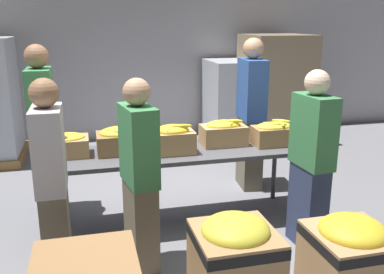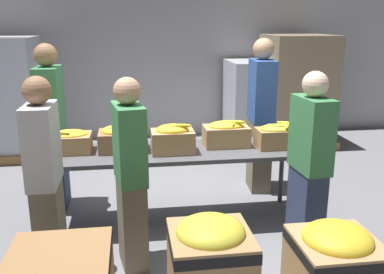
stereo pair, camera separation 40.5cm
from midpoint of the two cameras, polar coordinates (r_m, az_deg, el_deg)
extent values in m
plane|color=slate|center=(4.44, -4.88, -11.18)|extent=(30.00, 30.00, 0.00)
cube|color=#A8A8AD|center=(7.36, -9.73, 15.32)|extent=(16.00, 0.08, 4.00)
cube|color=#4C4C51|center=(4.17, -5.11, -2.12)|extent=(2.53, 0.72, 0.04)
cylinder|color=#38383D|center=(4.02, -21.71, -9.62)|extent=(0.05, 0.05, 0.71)
cylinder|color=#38383D|center=(4.37, 11.59, -6.79)|extent=(0.05, 0.05, 0.71)
cylinder|color=#38383D|center=(4.57, -20.80, -6.51)|extent=(0.05, 0.05, 0.71)
cylinder|color=#38383D|center=(4.88, 8.58, -4.26)|extent=(0.05, 0.05, 0.71)
cube|color=#A37A4C|center=(4.19, -18.93, -1.28)|extent=(0.39, 0.31, 0.17)
ellipsoid|color=yellow|center=(4.17, -19.04, -0.08)|extent=(0.32, 0.25, 0.07)
ellipsoid|color=yellow|center=(4.09, -20.18, 0.06)|extent=(0.19, 0.11, 0.05)
ellipsoid|color=yellow|center=(4.09, -19.89, -0.18)|extent=(0.17, 0.05, 0.04)
ellipsoid|color=yellow|center=(4.13, -18.64, 0.01)|extent=(0.16, 0.10, 0.04)
cube|color=olive|center=(4.16, -12.27, -0.81)|extent=(0.45, 0.33, 0.19)
ellipsoid|color=yellow|center=(4.13, -12.35, 0.57)|extent=(0.39, 0.29, 0.11)
ellipsoid|color=yellow|center=(4.21, -10.64, 1.55)|extent=(0.08, 0.17, 0.04)
ellipsoid|color=yellow|center=(4.04, -13.14, 0.68)|extent=(0.20, 0.15, 0.04)
ellipsoid|color=yellow|center=(4.16, -12.27, 1.06)|extent=(0.11, 0.16, 0.05)
cube|color=tan|center=(4.06, -5.46, -0.72)|extent=(0.40, 0.28, 0.21)
ellipsoid|color=gold|center=(4.03, -5.50, 0.85)|extent=(0.32, 0.25, 0.11)
ellipsoid|color=gold|center=(4.01, -5.63, 1.11)|extent=(0.16, 0.21, 0.05)
ellipsoid|color=gold|center=(4.01, -4.74, 1.17)|extent=(0.14, 0.11, 0.04)
ellipsoid|color=gold|center=(3.98, -4.32, 1.41)|extent=(0.21, 0.06, 0.05)
cube|color=tan|center=(4.31, 1.52, 0.21)|extent=(0.45, 0.29, 0.20)
ellipsoid|color=yellow|center=(4.29, 1.53, 1.60)|extent=(0.36, 0.24, 0.10)
ellipsoid|color=yellow|center=(4.25, 2.72, 1.89)|extent=(0.11, 0.15, 0.04)
ellipsoid|color=yellow|center=(4.25, 2.99, 2.10)|extent=(0.18, 0.09, 0.05)
cube|color=#A37A4C|center=(4.36, 8.26, 0.12)|extent=(0.42, 0.27, 0.19)
ellipsoid|color=gold|center=(4.33, 8.31, 1.39)|extent=(0.37, 0.24, 0.08)
ellipsoid|color=gold|center=(4.34, 8.08, 1.68)|extent=(0.16, 0.20, 0.04)
ellipsoid|color=gold|center=(4.28, 8.82, 1.67)|extent=(0.17, 0.08, 0.05)
ellipsoid|color=gold|center=(4.30, 9.28, 1.70)|extent=(0.07, 0.17, 0.05)
ellipsoid|color=gold|center=(4.40, 9.33, 2.10)|extent=(0.19, 0.15, 0.04)
cube|color=#6B604C|center=(5.20, 5.47, -2.13)|extent=(0.26, 0.42, 0.85)
cube|color=#2D5199|center=(5.02, 5.70, 6.32)|extent=(0.28, 0.50, 0.70)
sphere|color=tan|center=(4.97, 5.85, 11.67)|extent=(0.24, 0.24, 0.24)
cube|color=#6B604C|center=(3.60, -20.75, -12.15)|extent=(0.20, 0.36, 0.75)
cube|color=#B2B2B7|center=(3.35, -21.86, -1.62)|extent=(0.21, 0.43, 0.62)
sphere|color=#896042|center=(3.26, -22.59, 5.42)|extent=(0.21, 0.21, 0.21)
cube|color=#2D3856|center=(4.78, -21.03, -4.79)|extent=(0.22, 0.40, 0.83)
cube|color=#387A47|center=(4.59, -21.93, 4.17)|extent=(0.24, 0.47, 0.69)
sphere|color=#896042|center=(4.53, -22.52, 9.90)|extent=(0.24, 0.24, 0.24)
cube|color=#6B604C|center=(3.57, -10.09, -11.67)|extent=(0.25, 0.38, 0.74)
cube|color=#387A47|center=(3.32, -10.64, -1.15)|extent=(0.28, 0.45, 0.62)
sphere|color=tan|center=(3.23, -11.00, 5.90)|extent=(0.21, 0.21, 0.21)
cube|color=#2D3856|center=(3.95, 12.34, -8.97)|extent=(0.22, 0.37, 0.75)
cube|color=#387A47|center=(3.73, 12.94, 0.73)|extent=(0.24, 0.44, 0.62)
sphere|color=beige|center=(3.65, 13.34, 7.09)|extent=(0.21, 0.21, 0.21)
cube|color=black|center=(2.72, -18.49, -16.43)|extent=(0.62, 0.62, 0.07)
cube|color=black|center=(2.75, 1.49, -13.60)|extent=(0.51, 0.51, 0.07)
ellipsoid|color=gold|center=(2.72, 1.50, -12.43)|extent=(0.43, 0.43, 0.18)
cube|color=tan|center=(3.23, 16.67, -16.80)|extent=(0.54, 0.54, 0.59)
cube|color=black|center=(3.11, 17.02, -13.04)|extent=(0.54, 0.54, 0.07)
ellipsoid|color=gold|center=(3.08, 17.11, -11.98)|extent=(0.46, 0.46, 0.19)
cube|color=olive|center=(7.35, 4.27, 0.22)|extent=(1.04, 1.04, 0.13)
cube|color=#B2B7C1|center=(7.20, 4.38, 5.37)|extent=(0.96, 0.96, 1.21)
cube|color=olive|center=(7.36, 9.19, 0.09)|extent=(1.10, 1.10, 0.13)
cube|color=#897556|center=(7.18, 9.49, 6.85)|extent=(1.01, 1.01, 1.62)
camera|label=1|loc=(0.20, -92.86, -0.79)|focal=40.00mm
camera|label=2|loc=(0.20, 87.14, 0.79)|focal=40.00mm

